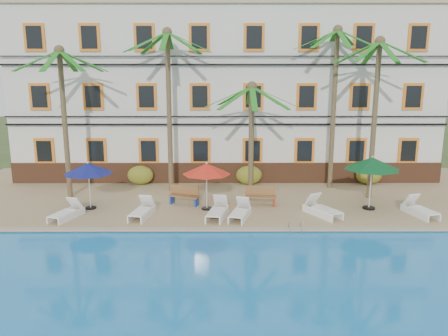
{
  "coord_description": "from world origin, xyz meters",
  "views": [
    {
      "loc": [
        -0.23,
        -17.84,
        6.54
      ],
      "look_at": [
        -0.16,
        3.0,
        2.0
      ],
      "focal_mm": 35.0,
      "sensor_mm": 36.0,
      "label": 1
    }
  ],
  "objects_px": {
    "lounger_b": "(142,211)",
    "lounger_e": "(322,209)",
    "lounger_f": "(419,209)",
    "bench_left": "(185,195)",
    "palm_e": "(376,96)",
    "lounger_d": "(240,212)",
    "umbrella_red": "(207,169)",
    "palm_d": "(335,87)",
    "palm_b": "(169,89)",
    "umbrella_green": "(372,164)",
    "palm_a": "(63,101)",
    "bench_right": "(261,196)",
    "pool_ladder": "(296,231)",
    "palm_c": "(251,122)",
    "lounger_a": "(67,212)",
    "umbrella_blue": "(88,169)",
    "lounger_c": "(218,211)"
  },
  "relations": [
    {
      "from": "palm_b",
      "to": "bench_right",
      "type": "relative_size",
      "value": 5.62
    },
    {
      "from": "umbrella_blue",
      "to": "lounger_e",
      "type": "relative_size",
      "value": 1.11
    },
    {
      "from": "palm_c",
      "to": "bench_right",
      "type": "xyz_separation_m",
      "value": [
        0.43,
        -1.13,
        -3.46
      ]
    },
    {
      "from": "lounger_c",
      "to": "lounger_f",
      "type": "relative_size",
      "value": 1.03
    },
    {
      "from": "umbrella_blue",
      "to": "pool_ladder",
      "type": "xyz_separation_m",
      "value": [
        9.25,
        -3.0,
        -1.94
      ]
    },
    {
      "from": "palm_d",
      "to": "palm_a",
      "type": "bearing_deg",
      "value": -172.54
    },
    {
      "from": "palm_b",
      "to": "bench_left",
      "type": "bearing_deg",
      "value": -69.57
    },
    {
      "from": "lounger_e",
      "to": "umbrella_blue",
      "type": "bearing_deg",
      "value": 174.5
    },
    {
      "from": "palm_b",
      "to": "umbrella_blue",
      "type": "height_order",
      "value": "palm_b"
    },
    {
      "from": "palm_a",
      "to": "pool_ladder",
      "type": "distance_m",
      "value": 12.99
    },
    {
      "from": "lounger_f",
      "to": "bench_left",
      "type": "relative_size",
      "value": 1.26
    },
    {
      "from": "palm_b",
      "to": "lounger_c",
      "type": "distance_m",
      "value": 7.39
    },
    {
      "from": "umbrella_red",
      "to": "bench_left",
      "type": "xyz_separation_m",
      "value": [
        -1.1,
        0.8,
        -1.47
      ]
    },
    {
      "from": "palm_b",
      "to": "umbrella_green",
      "type": "distance_m",
      "value": 10.84
    },
    {
      "from": "lounger_d",
      "to": "pool_ladder",
      "type": "height_order",
      "value": "lounger_d"
    },
    {
      "from": "palm_a",
      "to": "lounger_e",
      "type": "relative_size",
      "value": 3.73
    },
    {
      "from": "palm_b",
      "to": "palm_d",
      "type": "height_order",
      "value": "palm_d"
    },
    {
      "from": "umbrella_red",
      "to": "lounger_e",
      "type": "distance_m",
      "value": 5.56
    },
    {
      "from": "palm_b",
      "to": "umbrella_green",
      "type": "height_order",
      "value": "palm_b"
    },
    {
      "from": "lounger_b",
      "to": "bench_right",
      "type": "relative_size",
      "value": 1.28
    },
    {
      "from": "umbrella_red",
      "to": "palm_d",
      "type": "bearing_deg",
      "value": 30.4
    },
    {
      "from": "lounger_e",
      "to": "bench_left",
      "type": "bearing_deg",
      "value": 164.79
    },
    {
      "from": "lounger_b",
      "to": "lounger_e",
      "type": "bearing_deg",
      "value": 1.27
    },
    {
      "from": "palm_c",
      "to": "umbrella_green",
      "type": "distance_m",
      "value": 6.04
    },
    {
      "from": "lounger_d",
      "to": "pool_ladder",
      "type": "xyz_separation_m",
      "value": [
        2.21,
        -1.61,
        -0.28
      ]
    },
    {
      "from": "umbrella_green",
      "to": "lounger_b",
      "type": "bearing_deg",
      "value": -173.82
    },
    {
      "from": "palm_d",
      "to": "bench_left",
      "type": "distance_m",
      "value": 9.9
    },
    {
      "from": "palm_e",
      "to": "lounger_d",
      "type": "relative_size",
      "value": 4.15
    },
    {
      "from": "palm_e",
      "to": "umbrella_green",
      "type": "relative_size",
      "value": 3.14
    },
    {
      "from": "lounger_b",
      "to": "lounger_a",
      "type": "bearing_deg",
      "value": -176.55
    },
    {
      "from": "pool_ladder",
      "to": "bench_right",
      "type": "bearing_deg",
      "value": 107.5
    },
    {
      "from": "umbrella_red",
      "to": "pool_ladder",
      "type": "bearing_deg",
      "value": -37.77
    },
    {
      "from": "lounger_a",
      "to": "palm_d",
      "type": "bearing_deg",
      "value": 22.2
    },
    {
      "from": "umbrella_red",
      "to": "lounger_f",
      "type": "bearing_deg",
      "value": -5.6
    },
    {
      "from": "umbrella_red",
      "to": "palm_b",
      "type": "bearing_deg",
      "value": 121.35
    },
    {
      "from": "lounger_e",
      "to": "bench_left",
      "type": "height_order",
      "value": "lounger_e"
    },
    {
      "from": "umbrella_blue",
      "to": "palm_e",
      "type": "bearing_deg",
      "value": 7.46
    },
    {
      "from": "lounger_b",
      "to": "lounger_c",
      "type": "distance_m",
      "value": 3.36
    },
    {
      "from": "lounger_a",
      "to": "palm_c",
      "type": "bearing_deg",
      "value": 20.49
    },
    {
      "from": "umbrella_blue",
      "to": "lounger_b",
      "type": "bearing_deg",
      "value": -24.39
    },
    {
      "from": "pool_ladder",
      "to": "lounger_a",
      "type": "bearing_deg",
      "value": 170.86
    },
    {
      "from": "palm_d",
      "to": "lounger_d",
      "type": "bearing_deg",
      "value": -134.93
    },
    {
      "from": "palm_b",
      "to": "lounger_e",
      "type": "distance_m",
      "value": 9.95
    },
    {
      "from": "lounger_c",
      "to": "lounger_b",
      "type": "bearing_deg",
      "value": 179.0
    },
    {
      "from": "palm_a",
      "to": "lounger_f",
      "type": "relative_size",
      "value": 3.85
    },
    {
      "from": "palm_e",
      "to": "umbrella_green",
      "type": "height_order",
      "value": "palm_e"
    },
    {
      "from": "umbrella_blue",
      "to": "palm_b",
      "type": "bearing_deg",
      "value": 43.74
    },
    {
      "from": "lounger_b",
      "to": "lounger_f",
      "type": "distance_m",
      "value": 12.47
    },
    {
      "from": "lounger_b",
      "to": "lounger_d",
      "type": "bearing_deg",
      "value": -2.35
    },
    {
      "from": "umbrella_red",
      "to": "lounger_d",
      "type": "relative_size",
      "value": 1.18
    }
  ]
}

